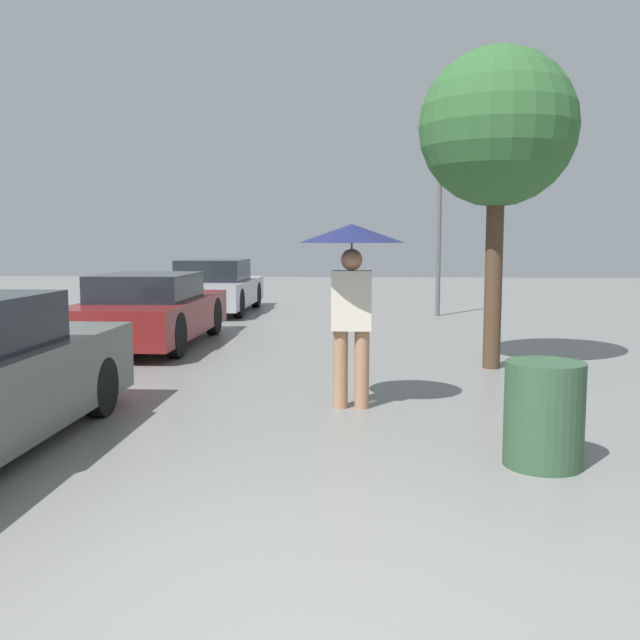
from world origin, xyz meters
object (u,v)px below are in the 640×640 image
object	(u,v)px
parked_car_middle	(150,311)
street_lamp	(440,179)
pedestrian	(352,262)
parked_car_farthest	(215,288)
tree	(497,130)
trash_bin	(544,414)

from	to	relation	value
parked_car_middle	street_lamp	world-z (taller)	street_lamp
pedestrian	parked_car_middle	world-z (taller)	pedestrian
parked_car_farthest	parked_car_middle	bearing A→B (deg)	-89.44
pedestrian	tree	distance (m)	3.45
parked_car_middle	parked_car_farthest	world-z (taller)	parked_car_farthest
pedestrian	street_lamp	distance (m)	9.35
parked_car_middle	street_lamp	size ratio (longest dim) A/B	1.01
street_lamp	parked_car_middle	bearing A→B (deg)	-136.89
tree	pedestrian	bearing A→B (deg)	-127.34
tree	street_lamp	distance (m)	6.63
tree	parked_car_middle	bearing A→B (deg)	160.77
parked_car_farthest	street_lamp	world-z (taller)	street_lamp
pedestrian	parked_car_middle	size ratio (longest dim) A/B	0.44
pedestrian	street_lamp	bearing A→B (deg)	78.83
parked_car_farthest	street_lamp	size ratio (longest dim) A/B	0.98
pedestrian	tree	bearing A→B (deg)	52.66
parked_car_middle	tree	xyz separation A→B (m)	(5.20, -1.81, 2.57)
parked_car_middle	tree	bearing A→B (deg)	-19.23
parked_car_farthest	trash_bin	world-z (taller)	parked_car_farthest
tree	street_lamp	size ratio (longest dim) A/B	1.00
pedestrian	trash_bin	world-z (taller)	pedestrian
parked_car_middle	parked_car_farthest	bearing A→B (deg)	90.56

